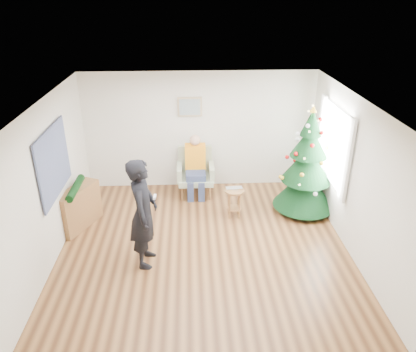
{
  "coord_description": "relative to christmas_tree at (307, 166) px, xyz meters",
  "views": [
    {
      "loc": [
        -0.21,
        -5.94,
        4.19
      ],
      "look_at": [
        0.1,
        0.6,
        1.1
      ],
      "focal_mm": 35.0,
      "sensor_mm": 36.0,
      "label": 1
    }
  ],
  "objects": [
    {
      "name": "tapestry",
      "position": [
        -4.53,
        -0.91,
        0.56
      ],
      "size": [
        0.03,
        1.5,
        1.15
      ],
      "primitive_type": "cube",
      "color": "black",
      "rests_on": "wall_left"
    },
    {
      "name": "armchair",
      "position": [
        -2.17,
        0.86,
        -0.61
      ],
      "size": [
        0.8,
        0.72,
        1.02
      ],
      "rotation": [
        0.0,
        0.0,
        0.01
      ],
      "color": "#96A283",
      "rests_on": "floor"
    },
    {
      "name": "garland",
      "position": [
        -4.4,
        -0.41,
        -0.17
      ],
      "size": [
        0.14,
        0.9,
        0.14
      ],
      "primitive_type": "cylinder",
      "rotation": [
        1.57,
        0.0,
        0.0
      ],
      "color": "black",
      "rests_on": "console"
    },
    {
      "name": "christmas_tree",
      "position": [
        0.0,
        0.0,
        0.0
      ],
      "size": [
        1.22,
        1.22,
        2.2
      ],
      "rotation": [
        0.0,
        0.0,
        -0.1
      ],
      "color": "#3F2816",
      "rests_on": "floor"
    },
    {
      "name": "console",
      "position": [
        -4.4,
        -0.41,
        -0.59
      ],
      "size": [
        0.69,
        1.03,
        0.8
      ],
      "primitive_type": "cube",
      "rotation": [
        0.0,
        0.0,
        -0.43
      ],
      "color": "brown",
      "rests_on": "floor"
    },
    {
      "name": "standing_man",
      "position": [
        -3.04,
        -1.57,
        -0.07
      ],
      "size": [
        0.48,
        0.7,
        1.85
      ],
      "primitive_type": "imported",
      "rotation": [
        0.0,
        0.0,
        1.51
      ],
      "color": "black",
      "rests_on": "floor"
    },
    {
      "name": "laptop",
      "position": [
        -1.43,
        -0.17,
        -0.39
      ],
      "size": [
        0.34,
        0.23,
        0.03
      ],
      "primitive_type": "imported",
      "rotation": [
        0.0,
        0.0,
        0.07
      ],
      "color": "silver",
      "rests_on": "stool"
    },
    {
      "name": "ceiling",
      "position": [
        -2.07,
        -1.21,
        1.61
      ],
      "size": [
        5.0,
        5.0,
        0.0
      ],
      "primitive_type": "plane",
      "rotation": [
        3.14,
        0.0,
        0.0
      ],
      "color": "white",
      "rests_on": "wall_back"
    },
    {
      "name": "seated_person",
      "position": [
        -2.17,
        0.8,
        -0.3
      ],
      "size": [
        0.44,
        0.64,
        1.34
      ],
      "rotation": [
        0.0,
        0.0,
        0.01
      ],
      "color": "navy",
      "rests_on": "armchair"
    },
    {
      "name": "curtains",
      "position": [
        0.37,
        -0.21,
        0.51
      ],
      "size": [
        0.05,
        1.75,
        1.5
      ],
      "color": "white",
      "rests_on": "wall_right"
    },
    {
      "name": "wall_left",
      "position": [
        -4.57,
        -1.21,
        0.31
      ],
      "size": [
        0.0,
        5.0,
        5.0
      ],
      "primitive_type": "plane",
      "rotation": [
        1.57,
        0.0,
        1.57
      ],
      "color": "silver",
      "rests_on": "floor"
    },
    {
      "name": "game_controller",
      "position": [
        -2.84,
        -1.6,
        0.24
      ],
      "size": [
        0.04,
        0.13,
        0.04
      ],
      "primitive_type": "cube",
      "rotation": [
        0.0,
        0.0,
        -0.06
      ],
      "color": "white",
      "rests_on": "standing_man"
    },
    {
      "name": "wall_front",
      "position": [
        -2.07,
        -3.71,
        0.31
      ],
      "size": [
        5.0,
        0.0,
        5.0
      ],
      "primitive_type": "plane",
      "rotation": [
        -1.57,
        0.0,
        0.0
      ],
      "color": "silver",
      "rests_on": "floor"
    },
    {
      "name": "floor",
      "position": [
        -2.07,
        -1.21,
        -0.99
      ],
      "size": [
        5.0,
        5.0,
        0.0
      ],
      "primitive_type": "plane",
      "color": "brown",
      "rests_on": "ground"
    },
    {
      "name": "window_panel",
      "position": [
        0.4,
        -0.21,
        0.51
      ],
      "size": [
        0.04,
        1.3,
        1.4
      ],
      "primitive_type": "cube",
      "color": "white",
      "rests_on": "wall_right"
    },
    {
      "name": "stool",
      "position": [
        -1.43,
        -0.17,
        -0.69
      ],
      "size": [
        0.39,
        0.39,
        0.59
      ],
      "rotation": [
        0.0,
        0.0,
        -0.28
      ],
      "color": "brown",
      "rests_on": "floor"
    },
    {
      "name": "framed_picture",
      "position": [
        -2.27,
        1.26,
        0.86
      ],
      "size": [
        0.52,
        0.05,
        0.42
      ],
      "color": "tan",
      "rests_on": "wall_back"
    },
    {
      "name": "wall_right",
      "position": [
        0.43,
        -1.21,
        0.31
      ],
      "size": [
        0.0,
        5.0,
        5.0
      ],
      "primitive_type": "plane",
      "rotation": [
        1.57,
        0.0,
        -1.57
      ],
      "color": "silver",
      "rests_on": "floor"
    },
    {
      "name": "wall_back",
      "position": [
        -2.07,
        1.29,
        0.31
      ],
      "size": [
        5.0,
        0.0,
        5.0
      ],
      "primitive_type": "plane",
      "rotation": [
        1.57,
        0.0,
        0.0
      ],
      "color": "silver",
      "rests_on": "floor"
    }
  ]
}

